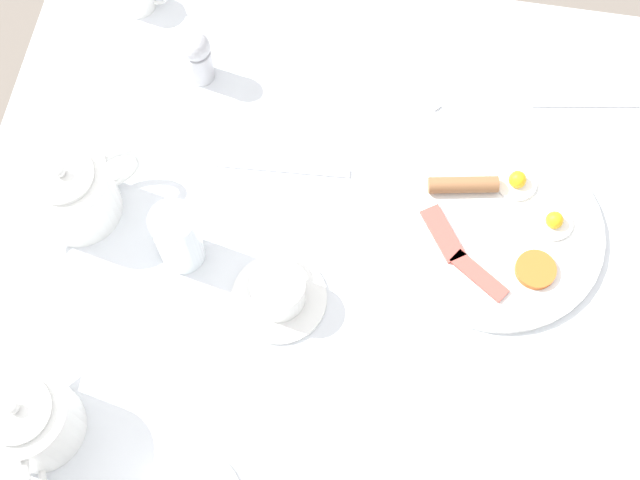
{
  "coord_description": "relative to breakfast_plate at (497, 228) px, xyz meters",
  "views": [
    {
      "loc": [
        0.08,
        -0.51,
        1.95
      ],
      "look_at": [
        0.0,
        0.0,
        0.75
      ],
      "focal_mm": 50.0,
      "sensor_mm": 36.0,
      "label": 1
    }
  ],
  "objects": [
    {
      "name": "table",
      "position": [
        -0.26,
        -0.07,
        -0.08
      ],
      "size": [
        1.06,
        0.99,
        0.73
      ],
      "color": "silver",
      "rests_on": "ground_plane"
    },
    {
      "name": "salt_grinder",
      "position": [
        -0.5,
        0.2,
        0.04
      ],
      "size": [
        0.05,
        0.05,
        0.1
      ],
      "color": "#BCBCC1",
      "rests_on": "table"
    },
    {
      "name": "knife_by_plate",
      "position": [
        -0.34,
        0.05,
        -0.01
      ],
      "size": [
        0.21,
        0.03,
        0.0
      ],
      "rotation": [
        0.0,
        0.0,
        1.64
      ],
      "color": "silver",
      "rests_on": "table"
    },
    {
      "name": "water_glass_tall",
      "position": [
        -0.45,
        -0.11,
        0.05
      ],
      "size": [
        0.07,
        0.07,
        0.12
      ],
      "color": "white",
      "rests_on": "table"
    },
    {
      "name": "teacup_with_saucer_left",
      "position": [
        -0.3,
        -0.16,
        0.02
      ],
      "size": [
        0.14,
        0.14,
        0.06
      ],
      "color": "white",
      "rests_on": "table"
    },
    {
      "name": "spoon_for_tea",
      "position": [
        -0.17,
        0.25,
        -0.01
      ],
      "size": [
        0.13,
        0.12,
        0.0
      ],
      "rotation": [
        0.0,
        0.0,
        0.85
      ],
      "color": "silver",
      "rests_on": "table"
    },
    {
      "name": "breakfast_plate",
      "position": [
        0.0,
        0.0,
        0.0
      ],
      "size": [
        0.32,
        0.32,
        0.04
      ],
      "color": "white",
      "rests_on": "table"
    },
    {
      "name": "teapot_near",
      "position": [
        -0.62,
        -0.06,
        0.05
      ],
      "size": [
        0.18,
        0.16,
        0.13
      ],
      "rotation": [
        0.0,
        0.0,
        3.86
      ],
      "color": "white",
      "rests_on": "table"
    },
    {
      "name": "teapot_far",
      "position": [
        -0.59,
        -0.4,
        0.05
      ],
      "size": [
        0.13,
        0.21,
        0.13
      ],
      "rotation": [
        0.0,
        0.0,
        1.95
      ],
      "color": "white",
      "rests_on": "table"
    },
    {
      "name": "fork_by_plate",
      "position": [
        0.12,
        0.24,
        -0.01
      ],
      "size": [
        0.17,
        0.04,
        0.0
      ],
      "rotation": [
        0.0,
        0.0,
        1.73
      ],
      "color": "silver",
      "rests_on": "table"
    },
    {
      "name": "ground_plane",
      "position": [
        -0.26,
        -0.07,
        -0.74
      ],
      "size": [
        8.0,
        8.0,
        0.0
      ],
      "primitive_type": "plane",
      "color": "#70665B"
    }
  ]
}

